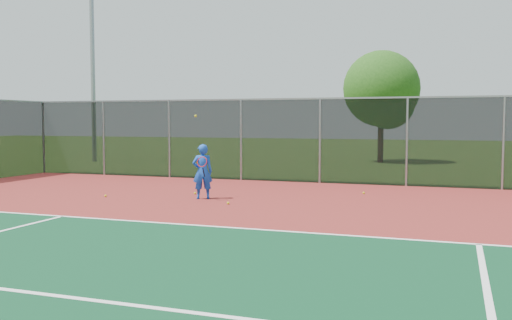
# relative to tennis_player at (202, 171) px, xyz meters

# --- Properties ---
(ground) EXTENTS (120.00, 120.00, 0.00)m
(ground) POSITION_rel_tennis_player_xyz_m (5.21, -6.84, -0.80)
(ground) COLOR #2E4F16
(ground) RESTS_ON ground
(court_apron) EXTENTS (30.00, 20.00, 0.02)m
(court_apron) POSITION_rel_tennis_player_xyz_m (5.21, -4.84, -0.79)
(court_apron) COLOR maroon
(court_apron) RESTS_ON ground
(fence_back) EXTENTS (30.00, 0.06, 3.03)m
(fence_back) POSITION_rel_tennis_player_xyz_m (5.21, 5.16, 0.76)
(fence_back) COLOR black
(fence_back) RESTS_ON court_apron
(tennis_player) EXTENTS (0.68, 0.72, 2.39)m
(tennis_player) POSITION_rel_tennis_player_xyz_m (0.00, 0.00, 0.00)
(tennis_player) COLOR blue
(tennis_player) RESTS_ON court_apron
(practice_ball_1) EXTENTS (0.07, 0.07, 0.07)m
(practice_ball_1) POSITION_rel_tennis_player_xyz_m (1.10, -0.78, -0.75)
(practice_ball_1) COLOR #D1CB18
(practice_ball_1) RESTS_ON court_apron
(practice_ball_2) EXTENTS (0.07, 0.07, 0.07)m
(practice_ball_2) POSITION_rel_tennis_player_xyz_m (-2.82, -0.60, -0.75)
(practice_ball_2) COLOR #D1CB18
(practice_ball_2) RESTS_ON court_apron
(practice_ball_3) EXTENTS (0.07, 0.07, 0.07)m
(practice_ball_3) POSITION_rel_tennis_player_xyz_m (4.17, 2.55, -0.75)
(practice_ball_3) COLOR #D1CB18
(practice_ball_3) RESTS_ON court_apron
(practice_ball_6) EXTENTS (0.07, 0.07, 0.07)m
(practice_ball_6) POSITION_rel_tennis_player_xyz_m (-0.62, 0.81, -0.75)
(practice_ball_6) COLOR #D1CB18
(practice_ball_6) RESTS_ON court_apron
(floodlight_nw) EXTENTS (0.90, 0.40, 11.80)m
(floodlight_nw) POSITION_rel_tennis_player_xyz_m (-11.91, 11.73, 5.87)
(floodlight_nw) COLOR gray
(floodlight_nw) RESTS_ON ground
(tree_back_left) EXTENTS (4.05, 4.05, 5.96)m
(tree_back_left) POSITION_rel_tennis_player_xyz_m (3.04, 16.22, 2.93)
(tree_back_left) COLOR #331D12
(tree_back_left) RESTS_ON ground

